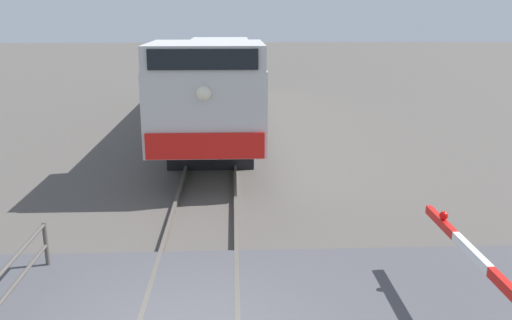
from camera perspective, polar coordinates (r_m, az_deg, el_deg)
The scene contains 2 objects.
locomotive at distance 21.92m, azimuth -4.27°, elevation 8.65°, with size 3.01×19.12×3.75m.
guard_railing at distance 9.13m, azimuth -24.09°, elevation -11.19°, with size 0.08×2.82×0.95m.
Camera 1 is at (0.69, -6.37, 4.49)m, focal length 37.81 mm.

